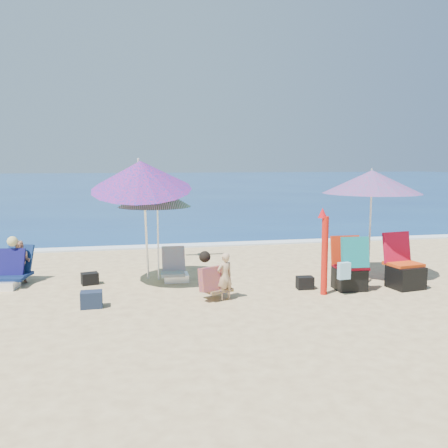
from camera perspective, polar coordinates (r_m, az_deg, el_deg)
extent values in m
plane|color=#D8BC84|center=(8.05, 3.58, -8.63)|extent=(120.00, 120.00, 0.00)
cube|color=navy|center=(52.55, -9.48, 4.78)|extent=(120.00, 80.00, 0.12)
cube|color=white|center=(12.92, -2.39, -2.44)|extent=(120.00, 0.50, 0.04)
cylinder|color=silver|center=(9.42, 16.59, -0.65)|extent=(0.04, 0.04, 1.91)
cone|color=#CC1B58|center=(9.48, 16.81, 4.72)|extent=(2.31, 2.31, 0.43)
cylinder|color=silver|center=(9.61, 16.78, 5.89)|extent=(0.04, 0.04, 0.11)
cylinder|color=white|center=(9.17, -7.68, -1.46)|extent=(0.03, 0.03, 1.64)
cone|color=#219B17|center=(9.07, -8.08, 3.22)|extent=(1.37, 1.37, 0.39)
cylinder|color=white|center=(9.06, -8.45, 4.30)|extent=(0.03, 0.03, 0.10)
cylinder|color=white|center=(8.93, -9.06, -0.48)|extent=(0.12, 0.53, 1.97)
cone|color=#B71A64|center=(8.67, -9.61, 5.62)|extent=(2.01, 2.07, 0.92)
cylinder|color=white|center=(8.70, -9.92, 7.10)|extent=(0.04, 0.07, 0.14)
cylinder|color=red|center=(8.30, 11.61, -3.63)|extent=(0.13, 0.13, 1.31)
cone|color=red|center=(8.21, 11.38, 1.28)|extent=(0.18, 0.18, 0.16)
cube|color=#0B1A3F|center=(9.47, -23.45, -5.78)|extent=(0.50, 0.45, 0.05)
cube|color=#0D0C43|center=(9.61, -23.48, -4.11)|extent=(0.48, 0.32, 0.48)
cube|color=white|center=(9.43, -24.27, -6.44)|extent=(0.52, 0.48, 0.15)
cube|color=#CD7448|center=(9.10, -5.98, -5.77)|extent=(0.44, 0.39, 0.05)
cube|color=#D15349|center=(9.31, -5.89, -4.02)|extent=(0.44, 0.27, 0.46)
cube|color=white|center=(9.19, -5.58, -6.19)|extent=(0.46, 0.41, 0.14)
cube|color=red|center=(9.21, 20.13, -4.40)|extent=(0.62, 0.57, 0.06)
cube|color=#AA0C28|center=(9.30, 19.41, -2.55)|extent=(0.56, 0.24, 0.55)
cube|color=black|center=(9.18, 20.35, -5.82)|extent=(0.59, 0.54, 0.39)
cube|color=#A30B1C|center=(8.79, 14.46, -4.87)|extent=(0.54, 0.48, 0.06)
cube|color=#AE260C|center=(8.93, 13.91, -2.97)|extent=(0.52, 0.17, 0.52)
cube|color=black|center=(8.81, 14.36, -6.20)|extent=(0.52, 0.47, 0.37)
cube|color=#0A8580|center=(8.51, 14.99, -3.19)|extent=(0.47, 0.18, 0.53)
cube|color=#89C1DC|center=(8.35, 13.77, -5.30)|extent=(0.21, 0.12, 0.28)
imported|color=tan|center=(7.86, 0.09, -6.12)|extent=(0.33, 0.28, 0.77)
cube|color=#250E65|center=(7.98, -0.89, -7.61)|extent=(0.54, 0.52, 0.05)
cube|color=#4A0E68|center=(7.86, -1.09, -6.32)|extent=(0.56, 0.39, 0.39)
sphere|color=black|center=(7.92, -2.24, -3.82)|extent=(0.19, 0.19, 0.19)
imported|color=tan|center=(9.71, -22.55, -4.06)|extent=(0.44, 0.38, 0.78)
cube|color=#0C1B44|center=(9.67, -22.97, -5.45)|extent=(0.56, 0.52, 0.06)
cube|color=#0D214C|center=(9.83, -22.64, -3.72)|extent=(0.53, 0.39, 0.50)
sphere|color=tan|center=(9.64, -23.37, -1.87)|extent=(0.19, 0.19, 0.19)
cube|color=#182236|center=(7.79, -15.14, -8.46)|extent=(0.33, 0.24, 0.25)
cube|color=black|center=(9.22, -15.32, -6.14)|extent=(0.33, 0.28, 0.21)
cube|color=#171F32|center=(9.29, 14.36, -5.85)|extent=(0.40, 0.33, 0.26)
cube|color=black|center=(8.70, 9.38, -6.75)|extent=(0.30, 0.21, 0.22)
cube|color=orange|center=(9.18, 20.87, -7.00)|extent=(0.24, 0.18, 0.03)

